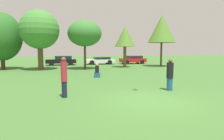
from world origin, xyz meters
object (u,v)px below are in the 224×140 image
Objects in this scene: frisbee at (143,55)px; tree_0 at (1,37)px; person_thrower at (64,77)px; tree_1 at (40,30)px; bystander_sitting at (97,72)px; tree_4 at (162,29)px; parked_car_white at (100,60)px; tree_3 at (125,37)px; parked_car_black at (62,60)px; tree_2 at (85,33)px; parked_car_red at (133,59)px; person_catcher at (170,75)px.

tree_0 is (-10.35, 14.87, 1.71)m from frisbee.
person_thrower is 13.84m from tree_1.
tree_0 is at bearing 135.59° from bystander_sitting.
frisbee is 0.04× the size of tree_4.
parked_car_white is at bearing 39.48° from tree_1.
parked_car_black is at bearing 143.36° from tree_3.
tree_2 is (-0.14, 6.74, 3.54)m from bystander_sitting.
tree_2 is 0.81× the size of tree_4.
tree_0 is 1.46× the size of parked_car_white.
tree_4 is at bearing 38.28° from bystander_sitting.
tree_0 is 18.15m from parked_car_red.
parked_car_black is at bearing -1.11° from parked_car_red.
bystander_sitting is at bearing 77.11° from parked_car_white.
tree_0 is at bearing 176.03° from tree_3.
tree_2 is at bearing 109.82° from parked_car_black.
tree_0 reaches higher than person_thrower.
frisbee is 18.19m from tree_0.
frisbee is at bearing -122.19° from tree_4.
tree_4 is (14.95, 0.74, 0.61)m from tree_1.
tree_1 reaches higher than person_catcher.
tree_2 is at bearing -5.39° from tree_1.
tree_2 is at bearing -13.48° from tree_0.
tree_1 reaches higher than tree_3.
person_catcher is at bearing 105.50° from parked_car_black.
tree_1 is at bearing 98.17° from person_thrower.
parked_car_red reaches higher than parked_car_white.
tree_4 is at bearing -2.85° from tree_0.
tree_0 is 8.47m from parked_car_black.
tree_3 is at bearing 108.11° from parked_car_white.
person_catcher reaches higher than parked_car_white.
tree_3 is (9.88, 0.71, -0.53)m from tree_1.
tree_4 reaches higher than person_thrower.
person_catcher is 13.37m from tree_2.
tree_3 reaches higher than person_thrower.
tree_4 is at bearing 46.22° from person_thrower.
tree_2 is (-3.04, 12.64, 3.14)m from person_catcher.
frisbee is at bearing -83.62° from tree_2.
parked_car_black reaches higher than parked_car_red.
tree_3 is 1.22× the size of parked_car_black.
tree_0 is at bearing 124.84° from frisbee.
tree_1 reaches higher than person_thrower.
bystander_sitting is (-2.90, 5.90, -0.40)m from person_catcher.
person_thrower is 6.62m from bystander_sitting.
tree_3 is 7.17m from parked_car_red.
bystander_sitting is 7.61m from tree_2.
tree_4 reaches higher than frisbee.
person_catcher reaches higher than parked_car_black.
tree_3 is 10.03m from parked_car_black.
tree_3 is (3.69, 13.89, 1.85)m from frisbee.
tree_3 is at bearing -100.10° from person_catcher.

